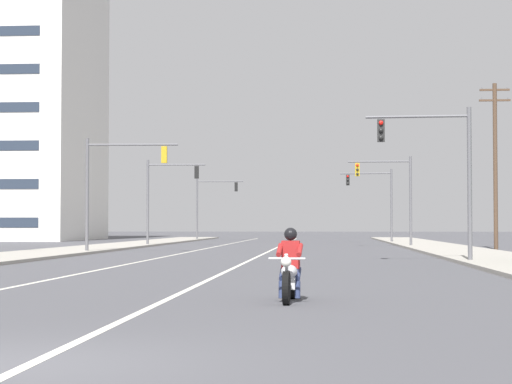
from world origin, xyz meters
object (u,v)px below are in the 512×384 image
object	(u,v)px
traffic_signal_mid_right	(393,188)
traffic_signal_far_right	(377,195)
traffic_signal_mid_left	(164,190)
traffic_signal_near_right	(440,161)
traffic_signal_near_left	(114,177)
motorcycle_with_rider	(290,272)
utility_pole_right_far	(495,161)
traffic_signal_far_left	(210,199)

from	to	relation	value
traffic_signal_mid_right	traffic_signal_far_right	distance (m)	14.48
traffic_signal_mid_left	traffic_signal_far_right	world-z (taller)	same
traffic_signal_near_right	traffic_signal_near_left	size ratio (longest dim) A/B	1.00
traffic_signal_near_left	traffic_signal_near_right	bearing A→B (deg)	-36.91
traffic_signal_near_left	traffic_signal_mid_right	world-z (taller)	same
motorcycle_with_rider	utility_pole_right_far	xyz separation A→B (m)	(11.20, 39.53, 4.88)
motorcycle_with_rider	traffic_signal_far_right	xyz separation A→B (m)	(5.06, 59.77, 3.48)
motorcycle_with_rider	traffic_signal_near_right	world-z (taller)	traffic_signal_near_right
traffic_signal_near_left	traffic_signal_mid_right	size ratio (longest dim) A/B	1.00
traffic_signal_far_left	traffic_signal_far_right	bearing A→B (deg)	-40.50
traffic_signal_far_right	traffic_signal_mid_right	bearing A→B (deg)	-88.91
motorcycle_with_rider	traffic_signal_near_right	xyz separation A→B (m)	(5.27, 18.86, 3.47)
traffic_signal_near_right	traffic_signal_mid_right	bearing A→B (deg)	89.86
traffic_signal_far_left	utility_pole_right_far	bearing A→B (deg)	-57.00
traffic_signal_near_right	traffic_signal_far_right	bearing A→B (deg)	90.30
traffic_signal_near_left	traffic_signal_mid_left	distance (m)	16.65
traffic_signal_far_right	traffic_signal_mid_left	bearing A→B (deg)	-142.26
traffic_signal_near_left	utility_pole_right_far	xyz separation A→B (m)	(21.86, 8.70, 1.36)
traffic_signal_near_left	utility_pole_right_far	world-z (taller)	utility_pole_right_far
motorcycle_with_rider	traffic_signal_mid_left	bearing A→B (deg)	102.83
motorcycle_with_rider	traffic_signal_mid_right	world-z (taller)	traffic_signal_mid_right
traffic_signal_mid_right	traffic_signal_far_right	world-z (taller)	same
traffic_signal_far_left	utility_pole_right_far	xyz separation A→B (m)	(21.85, -33.65, 1.38)
traffic_signal_mid_right	traffic_signal_far_right	xyz separation A→B (m)	(-0.28, 14.48, 0.00)
traffic_signal_near_left	traffic_signal_mid_right	xyz separation A→B (m)	(16.00, 14.46, -0.04)
traffic_signal_mid_left	traffic_signal_far_right	bearing A→B (deg)	37.74
traffic_signal_near_left	traffic_signal_far_left	size ratio (longest dim) A/B	1.00
motorcycle_with_rider	traffic_signal_mid_left	xyz separation A→B (m)	(-10.81, 47.48, 3.47)
traffic_signal_mid_left	utility_pole_right_far	distance (m)	23.45
traffic_signal_near_right	traffic_signal_far_left	distance (m)	56.61
traffic_signal_far_right	utility_pole_right_far	world-z (taller)	utility_pole_right_far
motorcycle_with_rider	traffic_signal_mid_right	bearing A→B (deg)	83.29
traffic_signal_mid_right	traffic_signal_far_left	xyz separation A→B (m)	(-15.98, 27.89, 0.02)
traffic_signal_mid_left	traffic_signal_mid_right	bearing A→B (deg)	-7.74
motorcycle_with_rider	traffic_signal_far_right	world-z (taller)	traffic_signal_far_right
traffic_signal_mid_right	traffic_signal_far_left	distance (m)	32.15
motorcycle_with_rider	traffic_signal_mid_right	size ratio (longest dim) A/B	0.35
utility_pole_right_far	traffic_signal_near_right	bearing A→B (deg)	-106.02
traffic_signal_far_right	traffic_signal_near_left	bearing A→B (deg)	-118.52
traffic_signal_near_right	traffic_signal_mid_right	xyz separation A→B (m)	(0.07, 26.43, 0.01)
motorcycle_with_rider	traffic_signal_near_left	distance (m)	32.81
traffic_signal_near_right	traffic_signal_far_right	distance (m)	40.90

